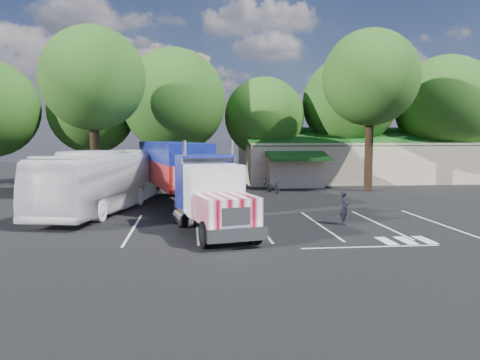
{
  "coord_description": "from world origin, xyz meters",
  "views": [
    {
      "loc": [
        -3.55,
        -29.57,
        4.63
      ],
      "look_at": [
        -0.53,
        -1.64,
        2.0
      ],
      "focal_mm": 35.0,
      "sensor_mm": 36.0,
      "label": 1
    }
  ],
  "objects": [
    {
      "name": "tree_near_left",
      "position": [
        -10.5,
        6.0,
        8.81
      ],
      "size": [
        7.6,
        7.6,
        12.65
      ],
      "color": "black",
      "rests_on": "ground"
    },
    {
      "name": "bicycle",
      "position": [
        3.28,
        8.0,
        0.5
      ],
      "size": [
        1.29,
        2.0,
        0.99
      ],
      "primitive_type": "imported",
      "rotation": [
        0.0,
        0.0,
        0.37
      ],
      "color": "black",
      "rests_on": "ground"
    },
    {
      "name": "ground",
      "position": [
        0.0,
        0.0,
        0.0
      ],
      "size": [
        120.0,
        120.0,
        0.0
      ],
      "primitive_type": "plane",
      "color": "black",
      "rests_on": "ground"
    },
    {
      "name": "tree_row_e",
      "position": [
        13.0,
        18.0,
        8.09
      ],
      "size": [
        9.6,
        9.6,
        12.9
      ],
      "color": "black",
      "rests_on": "ground"
    },
    {
      "name": "tour_bus",
      "position": [
        -8.94,
        -0.03,
        1.89
      ],
      "size": [
        6.21,
        13.92,
        3.78
      ],
      "primitive_type": "imported",
      "rotation": [
        0.0,
        0.0,
        -0.23
      ],
      "color": "silver",
      "rests_on": "ground"
    },
    {
      "name": "semi_truck",
      "position": [
        -4.21,
        0.15,
        2.51
      ],
      "size": [
        7.22,
        21.21,
        4.43
      ],
      "rotation": [
        0.0,
        0.0,
        0.22
      ],
      "color": "black",
      "rests_on": "ground"
    },
    {
      "name": "event_hall",
      "position": [
        13.74,
        17.81,
        2.21
      ],
      "size": [
        24.2,
        14.12,
        5.55
      ],
      "color": "beige",
      "rests_on": "ground"
    },
    {
      "name": "tree_row_d",
      "position": [
        4.0,
        17.5,
        6.58
      ],
      "size": [
        8.0,
        8.0,
        10.6
      ],
      "color": "black",
      "rests_on": "ground"
    },
    {
      "name": "woman",
      "position": [
        4.5,
        -6.0,
        0.9
      ],
      "size": [
        0.46,
        0.67,
        1.79
      ],
      "primitive_type": "imported",
      "rotation": [
        0.0,
        0.0,
        1.52
      ],
      "color": "black",
      "rests_on": "ground"
    },
    {
      "name": "tree_row_b",
      "position": [
        -13.0,
        17.8,
        7.13
      ],
      "size": [
        8.4,
        8.4,
        11.35
      ],
      "color": "black",
      "rests_on": "ground"
    },
    {
      "name": "silver_sedan",
      "position": [
        5.0,
        13.37,
        0.64
      ],
      "size": [
        4.03,
        1.83,
        1.28
      ],
      "primitive_type": "imported",
      "rotation": [
        0.0,
        0.0,
        1.7
      ],
      "color": "#A7A9AF",
      "rests_on": "ground"
    },
    {
      "name": "tree_row_c",
      "position": [
        -5.0,
        16.2,
        8.04
      ],
      "size": [
        10.0,
        10.0,
        13.05
      ],
      "color": "black",
      "rests_on": "ground"
    },
    {
      "name": "tree_row_f",
      "position": [
        23.0,
        16.8,
        7.79
      ],
      "size": [
        10.4,
        10.4,
        13.0
      ],
      "color": "black",
      "rests_on": "ground"
    },
    {
      "name": "tree_near_right",
      "position": [
        11.5,
        8.5,
        9.46
      ],
      "size": [
        8.0,
        8.0,
        13.5
      ],
      "color": "black",
      "rests_on": "ground"
    }
  ]
}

